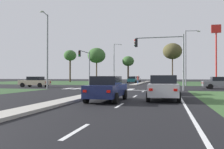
% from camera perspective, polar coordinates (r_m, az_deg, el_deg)
% --- Properties ---
extents(ground_plane, '(200.00, 200.00, 0.00)m').
position_cam_1_polar(ground_plane, '(33.70, 3.15, -3.10)').
color(ground_plane, black).
extents(grass_verge_far_left, '(35.00, 35.00, 0.01)m').
position_cam_1_polar(grass_verge_far_left, '(65.69, -15.26, -1.82)').
color(grass_verge_far_left, '#2D4C28').
rests_on(grass_verge_far_left, ground).
extents(median_island_near, '(1.20, 22.00, 0.14)m').
position_cam_1_polar(median_island_near, '(15.41, -9.58, -5.91)').
color(median_island_near, '#ADA89E').
rests_on(median_island_near, ground).
extents(median_island_far, '(1.20, 36.00, 0.14)m').
position_cam_1_polar(median_island_far, '(58.45, 7.51, -1.93)').
color(median_island_far, '#ADA89E').
rests_on(median_island_far, ground).
extents(lane_dash_near, '(0.14, 2.00, 0.01)m').
position_cam_1_polar(lane_dash_near, '(6.80, -8.64, -13.39)').
color(lane_dash_near, silver).
rests_on(lane_dash_near, ground).
extents(lane_dash_second, '(0.14, 2.00, 0.01)m').
position_cam_1_polar(lane_dash_second, '(12.49, 1.83, -7.49)').
color(lane_dash_second, silver).
rests_on(lane_dash_second, ground).
extents(lane_dash_third, '(0.14, 2.00, 0.01)m').
position_cam_1_polar(lane_dash_third, '(18.38, 5.60, -5.24)').
color(lane_dash_third, silver).
rests_on(lane_dash_third, ground).
extents(lane_dash_fourth, '(0.14, 2.00, 0.01)m').
position_cam_1_polar(lane_dash_fourth, '(24.32, 7.52, -4.08)').
color(lane_dash_fourth, silver).
rests_on(lane_dash_fourth, ground).
extents(edge_line_right, '(0.14, 24.00, 0.01)m').
position_cam_1_polar(edge_line_right, '(15.23, 16.68, -6.21)').
color(edge_line_right, silver).
rests_on(edge_line_right, ground).
extents(stop_bar_near, '(6.40, 0.50, 0.01)m').
position_cam_1_polar(stop_bar_near, '(26.26, 8.61, -3.82)').
color(stop_bar_near, silver).
rests_on(stop_bar_near, ground).
extents(crosswalk_bar_near, '(0.70, 2.80, 0.01)m').
position_cam_1_polar(crosswalk_bar_near, '(30.59, -10.53, -3.35)').
color(crosswalk_bar_near, silver).
rests_on(crosswalk_bar_near, ground).
extents(crosswalk_bar_second, '(0.70, 2.80, 0.01)m').
position_cam_1_polar(crosswalk_bar_second, '(30.14, -8.53, -3.39)').
color(crosswalk_bar_second, silver).
rests_on(crosswalk_bar_second, ground).
extents(crosswalk_bar_third, '(0.70, 2.80, 0.01)m').
position_cam_1_polar(crosswalk_bar_third, '(29.73, -6.47, -3.43)').
color(crosswalk_bar_third, silver).
rests_on(crosswalk_bar_third, ground).
extents(crosswalk_bar_fourth, '(0.70, 2.80, 0.01)m').
position_cam_1_polar(crosswalk_bar_fourth, '(29.36, -4.35, -3.47)').
color(crosswalk_bar_fourth, silver).
rests_on(crosswalk_bar_fourth, ground).
extents(crosswalk_bar_fifth, '(0.70, 2.80, 0.01)m').
position_cam_1_polar(crosswalk_bar_fifth, '(29.03, -2.19, -3.51)').
color(crosswalk_bar_fifth, silver).
rests_on(crosswalk_bar_fifth, ground).
extents(crosswalk_bar_sixth, '(0.70, 2.80, 0.01)m').
position_cam_1_polar(crosswalk_bar_sixth, '(28.75, 0.03, -3.54)').
color(crosswalk_bar_sixth, silver).
rests_on(crosswalk_bar_sixth, ground).
extents(crosswalk_bar_seventh, '(0.70, 2.80, 0.01)m').
position_cam_1_polar(crosswalk_bar_seventh, '(28.50, 2.28, -3.56)').
color(crosswalk_bar_seventh, silver).
rests_on(crosswalk_bar_seventh, ground).
extents(crosswalk_bar_eighth, '(0.70, 2.80, 0.01)m').
position_cam_1_polar(crosswalk_bar_eighth, '(28.30, 4.57, -3.58)').
color(crosswalk_bar_eighth, silver).
rests_on(crosswalk_bar_eighth, ground).
extents(car_white_near, '(2.06, 4.59, 1.61)m').
position_cam_1_polar(car_white_near, '(63.53, 5.86, -1.14)').
color(car_white_near, silver).
rests_on(car_white_near, ground).
extents(car_teal_second, '(2.00, 4.36, 1.56)m').
position_cam_1_polar(car_teal_second, '(55.84, 4.95, -1.25)').
color(car_teal_second, '#19565B').
rests_on(car_teal_second, ground).
extents(car_grey_third, '(4.54, 1.94, 1.50)m').
position_cam_1_polar(car_grey_third, '(32.17, 24.91, -1.80)').
color(car_grey_third, slate).
rests_on(car_grey_third, ground).
extents(car_beige_fourth, '(4.36, 2.06, 1.52)m').
position_cam_1_polar(car_beige_fourth, '(36.20, -18.14, -1.66)').
color(car_beige_fourth, '#BCAD8E').
rests_on(car_beige_fourth, ground).
extents(car_blue_fifth, '(2.05, 4.18, 1.46)m').
position_cam_1_polar(car_blue_fifth, '(21.23, 12.17, -2.58)').
color(car_blue_fifth, navy).
rests_on(car_blue_fifth, ground).
extents(car_silver_sixth, '(2.00, 4.59, 1.61)m').
position_cam_1_polar(car_silver_sixth, '(15.82, 12.40, -3.05)').
color(car_silver_sixth, '#B7B7BC').
rests_on(car_silver_sixth, ground).
extents(car_navy_seventh, '(1.95, 4.44, 1.55)m').
position_cam_1_polar(car_navy_seventh, '(14.61, -1.23, -3.38)').
color(car_navy_seventh, '#161E47').
rests_on(car_navy_seventh, ground).
extents(traffic_signal_near_right, '(5.45, 0.32, 6.12)m').
position_cam_1_polar(traffic_signal_near_right, '(26.67, 12.74, 5.35)').
color(traffic_signal_near_right, gray).
rests_on(traffic_signal_near_right, ground).
extents(traffic_signal_far_left, '(0.32, 5.14, 5.92)m').
position_cam_1_polar(traffic_signal_far_left, '(40.35, -6.32, 3.15)').
color(traffic_signal_far_left, gray).
rests_on(traffic_signal_far_left, ground).
extents(street_lamp_second, '(0.81, 2.34, 9.32)m').
position_cam_1_polar(street_lamp_second, '(30.70, -15.46, 6.42)').
color(street_lamp_second, gray).
rests_on(street_lamp_second, ground).
extents(street_lamp_third, '(2.44, 0.45, 9.05)m').
position_cam_1_polar(street_lamp_third, '(40.30, 17.65, 4.57)').
color(street_lamp_third, gray).
rests_on(street_lamp_third, ground).
extents(street_lamp_fourth, '(2.10, 1.53, 10.77)m').
position_cam_1_polar(street_lamp_fourth, '(66.39, 0.65, 3.32)').
color(street_lamp_fourth, gray).
rests_on(street_lamp_fourth, ground).
extents(pedestrian_at_median, '(0.34, 0.34, 1.63)m').
position_cam_1_polar(pedestrian_at_median, '(46.72, 6.27, -1.00)').
color(pedestrian_at_median, '#335184').
rests_on(pedestrian_at_median, median_island_far).
extents(fastfood_pole_sign, '(1.80, 0.40, 11.63)m').
position_cam_1_polar(fastfood_pole_sign, '(50.57, 23.85, 7.44)').
color(fastfood_pole_sign, red).
rests_on(fastfood_pole_sign, ground).
extents(treeline_near, '(3.52, 3.52, 9.03)m').
position_cam_1_polar(treeline_near, '(67.98, -10.09, 4.45)').
color(treeline_near, '#423323').
rests_on(treeline_near, ground).
extents(treeline_second, '(5.10, 5.10, 9.76)m').
position_cam_1_polar(treeline_second, '(67.95, -3.75, 4.59)').
color(treeline_second, '#423323').
rests_on(treeline_second, ground).
extents(treeline_third, '(3.26, 3.26, 7.21)m').
position_cam_1_polar(treeline_third, '(65.72, 3.92, 3.14)').
color(treeline_third, '#423323').
rests_on(treeline_third, ground).
extents(treeline_fourth, '(5.00, 5.00, 10.38)m').
position_cam_1_polar(treeline_fourth, '(64.71, 14.38, 5.45)').
color(treeline_fourth, '#423323').
rests_on(treeline_fourth, ground).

